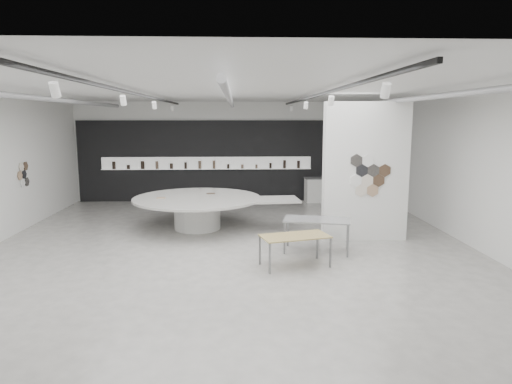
{
  "coord_description": "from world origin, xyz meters",
  "views": [
    {
      "loc": [
        0.17,
        -10.65,
        3.18
      ],
      "look_at": [
        0.66,
        1.2,
        1.26
      ],
      "focal_mm": 32.0,
      "sensor_mm": 36.0,
      "label": 1
    }
  ],
  "objects_px": {
    "kitchen_counter": "(326,190)",
    "partition_column": "(365,172)",
    "sample_table_wood": "(295,238)",
    "display_island": "(200,208)",
    "sample_table_stone": "(317,222)"
  },
  "relations": [
    {
      "from": "kitchen_counter",
      "to": "partition_column",
      "type": "bearing_deg",
      "value": -94.72
    },
    {
      "from": "partition_column",
      "to": "sample_table_wood",
      "type": "distance_m",
      "value": 3.22
    },
    {
      "from": "display_island",
      "to": "sample_table_stone",
      "type": "height_order",
      "value": "display_island"
    },
    {
      "from": "partition_column",
      "to": "sample_table_stone",
      "type": "xyz_separation_m",
      "value": [
        -1.44,
        -1.08,
        -1.07
      ]
    },
    {
      "from": "partition_column",
      "to": "kitchen_counter",
      "type": "height_order",
      "value": "partition_column"
    },
    {
      "from": "sample_table_wood",
      "to": "kitchen_counter",
      "type": "xyz_separation_m",
      "value": [
        2.16,
        7.66,
        -0.17
      ]
    },
    {
      "from": "display_island",
      "to": "kitchen_counter",
      "type": "relative_size",
      "value": 2.93
    },
    {
      "from": "display_island",
      "to": "sample_table_wood",
      "type": "bearing_deg",
      "value": -61.06
    },
    {
      "from": "display_island",
      "to": "kitchen_counter",
      "type": "distance_m",
      "value": 6.14
    },
    {
      "from": "display_island",
      "to": "sample_table_wood",
      "type": "height_order",
      "value": "display_island"
    },
    {
      "from": "partition_column",
      "to": "sample_table_wood",
      "type": "height_order",
      "value": "partition_column"
    },
    {
      "from": "partition_column",
      "to": "sample_table_stone",
      "type": "height_order",
      "value": "partition_column"
    },
    {
      "from": "display_island",
      "to": "sample_table_stone",
      "type": "relative_size",
      "value": 2.91
    },
    {
      "from": "display_island",
      "to": "sample_table_wood",
      "type": "distance_m",
      "value": 4.19
    },
    {
      "from": "sample_table_stone",
      "to": "display_island",
      "type": "bearing_deg",
      "value": 141.11
    }
  ]
}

